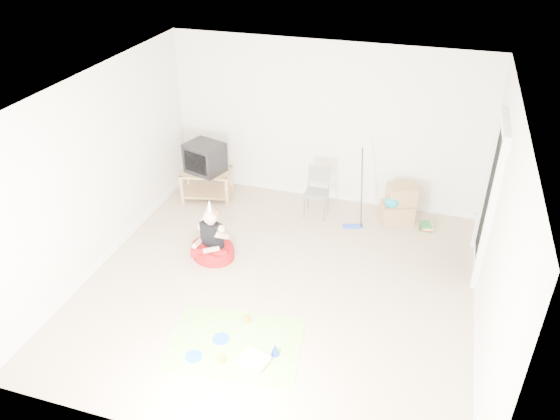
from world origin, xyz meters
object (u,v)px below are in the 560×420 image
(folding_chair, at_px, (317,193))
(seated_woman, at_px, (212,245))
(cardboard_boxes, at_px, (399,205))
(birthday_cake, at_px, (255,361))
(crt_tv, at_px, (205,158))
(tv_stand, at_px, (207,182))

(folding_chair, xyz_separation_m, seated_woman, (-1.12, -1.54, -0.19))
(cardboard_boxes, xyz_separation_m, birthday_cake, (-1.14, -3.46, -0.25))
(birthday_cake, bearing_deg, crt_tv, 121.28)
(crt_tv, relative_size, seated_woman, 0.62)
(folding_chair, bearing_deg, tv_stand, -179.81)
(tv_stand, distance_m, folding_chair, 1.87)
(seated_woman, xyz_separation_m, birthday_cake, (1.23, -1.73, -0.16))
(crt_tv, bearing_deg, birthday_cake, -41.28)
(folding_chair, bearing_deg, birthday_cake, -88.00)
(folding_chair, bearing_deg, crt_tv, -179.81)
(seated_woman, bearing_deg, tv_stand, 116.06)
(crt_tv, bearing_deg, folding_chair, 17.63)
(cardboard_boxes, height_order, birthday_cake, cardboard_boxes)
(crt_tv, height_order, cardboard_boxes, crt_tv)
(cardboard_boxes, bearing_deg, crt_tv, -176.32)
(folding_chair, distance_m, seated_woman, 1.91)
(birthday_cake, bearing_deg, seated_woman, 125.47)
(folding_chair, bearing_deg, seated_woman, -126.05)
(crt_tv, height_order, birthday_cake, crt_tv)
(tv_stand, xyz_separation_m, crt_tv, (-0.00, 0.00, 0.45))
(tv_stand, relative_size, cardboard_boxes, 1.46)
(folding_chair, bearing_deg, cardboard_boxes, 8.80)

